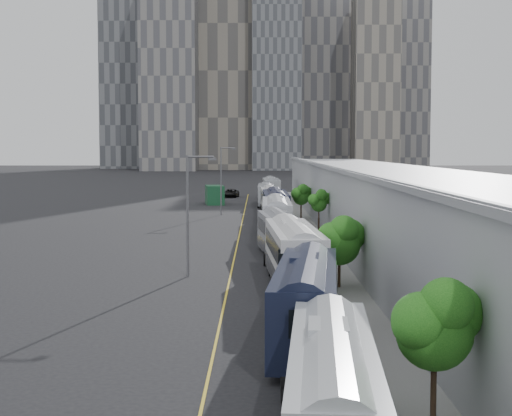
{
  "coord_description": "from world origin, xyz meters",
  "views": [
    {
      "loc": [
        0.4,
        -15.91,
        8.72
      ],
      "look_at": [
        0.2,
        59.85,
        3.0
      ],
      "focal_mm": 55.0,
      "sensor_mm": 36.0,
      "label": 1
    }
  ],
  "objects_px": {
    "bus_6": "(271,202)",
    "shipping_container": "(215,195)",
    "bus_1": "(307,308)",
    "street_lamp_far": "(222,176)",
    "bus_4": "(276,221)",
    "street_lamp_near": "(190,206)",
    "suv": "(231,193)",
    "bus_3": "(280,239)",
    "bus_8": "(271,190)",
    "bus_5": "(276,210)",
    "bus_0": "(332,404)",
    "bus_7": "(266,196)",
    "bus_2": "(294,259)"
  },
  "relations": [
    {
      "from": "bus_1",
      "to": "bus_6",
      "type": "xyz_separation_m",
      "value": [
        -0.45,
        70.73,
        -0.07
      ]
    },
    {
      "from": "street_lamp_far",
      "to": "shipping_container",
      "type": "bearing_deg",
      "value": 96.18
    },
    {
      "from": "bus_5",
      "to": "shipping_container",
      "type": "bearing_deg",
      "value": 104.52
    },
    {
      "from": "street_lamp_far",
      "to": "suv",
      "type": "xyz_separation_m",
      "value": [
        -0.23,
        37.58,
        -4.42
      ]
    },
    {
      "from": "bus_8",
      "to": "shipping_container",
      "type": "xyz_separation_m",
      "value": [
        -9.11,
        -10.97,
        -0.15
      ]
    },
    {
      "from": "bus_4",
      "to": "bus_5",
      "type": "relative_size",
      "value": 0.99
    },
    {
      "from": "bus_4",
      "to": "shipping_container",
      "type": "relative_size",
      "value": 2.43
    },
    {
      "from": "bus_2",
      "to": "bus_6",
      "type": "bearing_deg",
      "value": 87.63
    },
    {
      "from": "bus_1",
      "to": "street_lamp_far",
      "type": "height_order",
      "value": "street_lamp_far"
    },
    {
      "from": "street_lamp_near",
      "to": "bus_4",
      "type": "bearing_deg",
      "value": 74.76
    },
    {
      "from": "bus_8",
      "to": "bus_4",
      "type": "bearing_deg",
      "value": -91.58
    },
    {
      "from": "bus_4",
      "to": "bus_8",
      "type": "xyz_separation_m",
      "value": [
        0.46,
        57.59,
        -0.04
      ]
    },
    {
      "from": "bus_7",
      "to": "shipping_container",
      "type": "bearing_deg",
      "value": 159.13
    },
    {
      "from": "street_lamp_far",
      "to": "bus_8",
      "type": "bearing_deg",
      "value": 77.12
    },
    {
      "from": "bus_5",
      "to": "suv",
      "type": "bearing_deg",
      "value": 97.14
    },
    {
      "from": "bus_5",
      "to": "street_lamp_near",
      "type": "bearing_deg",
      "value": -100.79
    },
    {
      "from": "shipping_container",
      "to": "suv",
      "type": "distance_m",
      "value": 18.09
    },
    {
      "from": "bus_7",
      "to": "bus_8",
      "type": "xyz_separation_m",
      "value": [
        1.03,
        14.16,
        0.14
      ]
    },
    {
      "from": "bus_1",
      "to": "bus_7",
      "type": "bearing_deg",
      "value": 96.16
    },
    {
      "from": "bus_6",
      "to": "suv",
      "type": "distance_m",
      "value": 36.54
    },
    {
      "from": "bus_0",
      "to": "bus_8",
      "type": "height_order",
      "value": "bus_8"
    },
    {
      "from": "bus_3",
      "to": "street_lamp_near",
      "type": "bearing_deg",
      "value": -129.83
    },
    {
      "from": "bus_1",
      "to": "suv",
      "type": "distance_m",
      "value": 106.88
    },
    {
      "from": "bus_0",
      "to": "bus_5",
      "type": "xyz_separation_m",
      "value": [
        -0.07,
        68.83,
        0.22
      ]
    },
    {
      "from": "bus_1",
      "to": "bus_6",
      "type": "bearing_deg",
      "value": 95.91
    },
    {
      "from": "shipping_container",
      "to": "street_lamp_near",
      "type": "bearing_deg",
      "value": -95.76
    },
    {
      "from": "bus_4",
      "to": "street_lamp_far",
      "type": "height_order",
      "value": "street_lamp_far"
    },
    {
      "from": "street_lamp_far",
      "to": "bus_6",
      "type": "bearing_deg",
      "value": 14.48
    },
    {
      "from": "bus_0",
      "to": "bus_6",
      "type": "distance_m",
      "value": 83.47
    },
    {
      "from": "bus_0",
      "to": "bus_5",
      "type": "height_order",
      "value": "bus_5"
    },
    {
      "from": "bus_3",
      "to": "street_lamp_near",
      "type": "relative_size",
      "value": 1.52
    },
    {
      "from": "bus_5",
      "to": "street_lamp_near",
      "type": "xyz_separation_m",
      "value": [
        -6.65,
        -37.56,
        3.13
      ]
    },
    {
      "from": "bus_1",
      "to": "street_lamp_far",
      "type": "xyz_separation_m",
      "value": [
        -6.89,
        69.07,
        3.56
      ]
    },
    {
      "from": "bus_3",
      "to": "suv",
      "type": "distance_m",
      "value": 79.0
    },
    {
      "from": "bus_1",
      "to": "shipping_container",
      "type": "xyz_separation_m",
      "value": [
        -9.01,
        88.67,
        -0.12
      ]
    },
    {
      "from": "bus_5",
      "to": "street_lamp_far",
      "type": "height_order",
      "value": "street_lamp_far"
    },
    {
      "from": "bus_7",
      "to": "street_lamp_near",
      "type": "height_order",
      "value": "street_lamp_near"
    },
    {
      "from": "bus_0",
      "to": "street_lamp_near",
      "type": "distance_m",
      "value": 32.16
    },
    {
      "from": "street_lamp_near",
      "to": "shipping_container",
      "type": "distance_m",
      "value": 70.25
    },
    {
      "from": "bus_1",
      "to": "bus_7",
      "type": "distance_m",
      "value": 85.48
    },
    {
      "from": "shipping_container",
      "to": "bus_2",
      "type": "bearing_deg",
      "value": -90.54
    },
    {
      "from": "bus_3",
      "to": "bus_8",
      "type": "relative_size",
      "value": 0.94
    },
    {
      "from": "bus_5",
      "to": "bus_8",
      "type": "bearing_deg",
      "value": 88.96
    },
    {
      "from": "street_lamp_near",
      "to": "shipping_container",
      "type": "height_order",
      "value": "street_lamp_near"
    },
    {
      "from": "bus_4",
      "to": "street_lamp_near",
      "type": "height_order",
      "value": "street_lamp_near"
    },
    {
      "from": "bus_1",
      "to": "bus_8",
      "type": "xyz_separation_m",
      "value": [
        0.1,
        99.63,
        0.03
      ]
    },
    {
      "from": "bus_4",
      "to": "bus_8",
      "type": "bearing_deg",
      "value": 89.98
    },
    {
      "from": "bus_0",
      "to": "bus_7",
      "type": "bearing_deg",
      "value": 94.74
    },
    {
      "from": "bus_4",
      "to": "suv",
      "type": "height_order",
      "value": "bus_4"
    },
    {
      "from": "bus_6",
      "to": "shipping_container",
      "type": "height_order",
      "value": "bus_6"
    }
  ]
}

